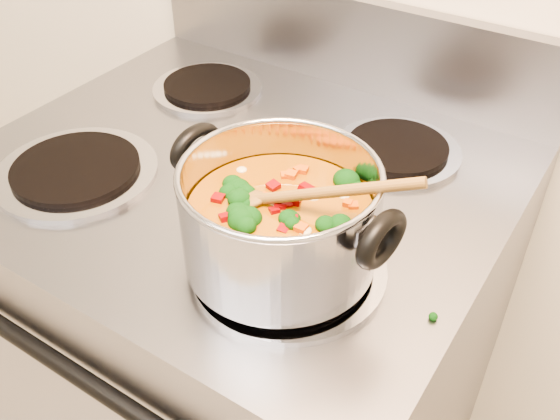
% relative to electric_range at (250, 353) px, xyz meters
% --- Properties ---
extents(electric_range, '(0.79, 0.71, 1.08)m').
position_rel_electric_range_xyz_m(electric_range, '(0.00, 0.00, 0.00)').
color(electric_range, gray).
rests_on(electric_range, ground).
extents(stockpot, '(0.29, 0.23, 0.14)m').
position_rel_electric_range_xyz_m(stockpot, '(0.17, -0.16, 0.53)').
color(stockpot, '#A8A8B0').
rests_on(stockpot, electric_range).
extents(wooden_spoon, '(0.23, 0.09, 0.09)m').
position_rel_electric_range_xyz_m(wooden_spoon, '(0.18, -0.16, 0.56)').
color(wooden_spoon, brown).
rests_on(wooden_spoon, stockpot).
extents(cooktop_crumbs, '(0.02, 0.07, 0.01)m').
position_rel_electric_range_xyz_m(cooktop_crumbs, '(0.04, -0.25, 0.46)').
color(cooktop_crumbs, black).
rests_on(cooktop_crumbs, electric_range).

